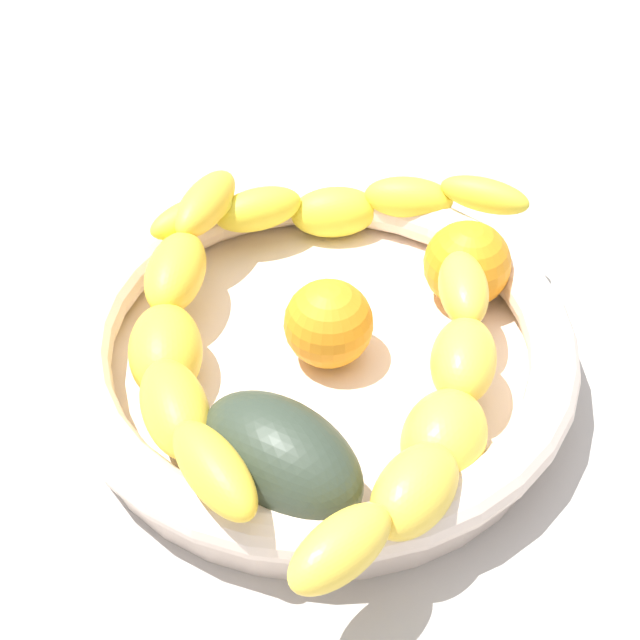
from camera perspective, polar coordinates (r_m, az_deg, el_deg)
The scene contains 8 objects.
kitchen_counter at distance 58.66cm, azimuth 0.00°, elevation -4.60°, with size 120.00×120.00×3.00cm, color #ABA49F.
fruit_bowl at distance 55.79cm, azimuth 0.00°, elevation -1.85°, with size 29.29×29.29×4.77cm.
banana_draped_left at distance 49.13cm, azimuth 6.61°, elevation -5.98°, with size 19.09×18.23×5.42cm.
banana_draped_right at distance 53.50cm, azimuth -8.19°, elevation -0.91°, with size 26.96×11.11×5.68cm.
banana_arching_top at distance 62.63cm, azimuth 0.98°, elevation 6.71°, with size 9.75×23.81×5.14cm.
orange_front at distance 54.81cm, azimuth 0.35°, elevation 0.08°, with size 5.12×5.12×5.12cm, color orange.
orange_mid_left at distance 58.96cm, azimuth 8.67°, elevation 3.27°, with size 5.30×5.30×5.30cm, color orange.
avocado_dark at distance 47.68cm, azimuth -2.30°, elevation -8.12°, with size 9.31×5.62×5.61cm, color #2E3A2D.
Camera 1 is at (-36.98, 13.89, 44.87)cm, focal length 54.27 mm.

